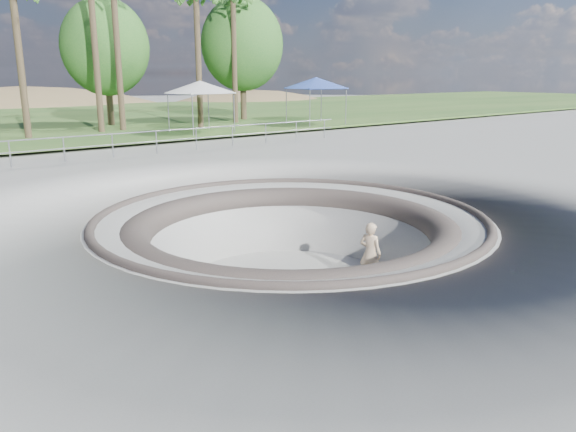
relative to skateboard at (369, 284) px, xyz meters
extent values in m
plane|color=#9A9A95|center=(-1.56, 1.43, 1.84)|extent=(180.00, 180.00, 0.00)
torus|color=#9A9A95|center=(-1.56, 1.43, -0.16)|extent=(14.00, 14.00, 4.00)
cylinder|color=#9A9A95|center=(-1.56, 1.43, -0.11)|extent=(6.60, 6.60, 0.10)
torus|color=#484039|center=(-1.56, 1.43, 1.82)|extent=(10.24, 10.24, 0.24)
torus|color=#484039|center=(-1.56, 1.43, 1.39)|extent=(8.91, 8.91, 0.81)
ellipsoid|color=olive|center=(6.44, 61.43, -6.03)|extent=(61.60, 44.00, 28.60)
ellipsoid|color=olive|center=(33.44, 53.43, -3.53)|extent=(42.00, 30.00, 19.50)
cylinder|color=gray|center=(-1.56, 13.43, 3.01)|extent=(25.00, 0.05, 0.05)
cylinder|color=gray|center=(-1.56, 13.43, 2.56)|extent=(25.00, 0.05, 0.05)
cube|color=brown|center=(0.00, 0.00, 0.01)|extent=(0.79, 0.29, 0.02)
cylinder|color=#ACADB1|center=(0.00, 0.00, -0.03)|extent=(0.05, 0.16, 0.03)
cylinder|color=#ACADB1|center=(0.00, 0.00, -0.03)|extent=(0.05, 0.16, 0.03)
cylinder|color=silver|center=(0.00, 0.00, -0.03)|extent=(0.06, 0.03, 0.06)
cylinder|color=silver|center=(0.00, 0.00, -0.03)|extent=(0.06, 0.03, 0.06)
cylinder|color=silver|center=(0.00, 0.00, -0.03)|extent=(0.06, 0.03, 0.06)
cylinder|color=silver|center=(0.00, 0.00, -0.03)|extent=(0.06, 0.03, 0.06)
imported|color=#D8B48B|center=(0.00, 0.00, 0.86)|extent=(0.55, 0.70, 1.69)
cylinder|color=gray|center=(4.81, 18.05, 3.20)|extent=(0.06, 0.06, 2.16)
cylinder|color=gray|center=(7.56, 18.05, 3.20)|extent=(0.06, 0.06, 2.16)
cylinder|color=gray|center=(4.81, 20.80, 3.20)|extent=(0.06, 0.06, 2.16)
cylinder|color=gray|center=(7.56, 20.80, 3.20)|extent=(0.06, 0.06, 2.16)
cube|color=silver|center=(6.18, 19.43, 4.38)|extent=(3.03, 3.03, 0.08)
cone|color=silver|center=(6.18, 19.43, 4.72)|extent=(5.84, 5.84, 0.69)
cylinder|color=gray|center=(13.60, 17.97, 3.26)|extent=(0.06, 0.06, 2.28)
cylinder|color=gray|center=(16.51, 17.97, 3.26)|extent=(0.06, 0.06, 2.28)
cylinder|color=gray|center=(13.60, 20.88, 3.26)|extent=(0.06, 0.06, 2.28)
cylinder|color=gray|center=(16.51, 20.88, 3.26)|extent=(0.06, 0.06, 2.28)
cube|color=#2F4DAC|center=(15.06, 19.43, 4.50)|extent=(3.47, 3.47, 0.08)
cone|color=#2F4DAC|center=(15.06, 19.43, 4.87)|extent=(6.12, 6.12, 0.73)
cylinder|color=brown|center=(-2.59, 22.62, 6.12)|extent=(0.36, 0.36, 8.24)
cylinder|color=brown|center=(1.69, 23.38, 7.74)|extent=(0.36, 0.36, 11.47)
cylinder|color=brown|center=(3.12, 23.64, 6.86)|extent=(0.36, 0.36, 9.71)
cylinder|color=brown|center=(7.64, 22.06, 6.36)|extent=(0.36, 0.36, 8.71)
cylinder|color=brown|center=(11.47, 23.87, 6.53)|extent=(0.36, 0.36, 9.05)
cylinder|color=brown|center=(3.91, 27.52, 4.40)|extent=(0.44, 0.44, 4.78)
ellipsoid|color=#226121|center=(3.91, 27.52, 7.13)|extent=(5.71, 5.19, 6.23)
cylinder|color=brown|center=(13.52, 25.88, 4.59)|extent=(0.44, 0.44, 5.16)
ellipsoid|color=#226121|center=(13.52, 25.88, 7.54)|extent=(6.16, 5.60, 6.72)
camera|label=1|loc=(-10.45, -9.67, 5.47)|focal=35.00mm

